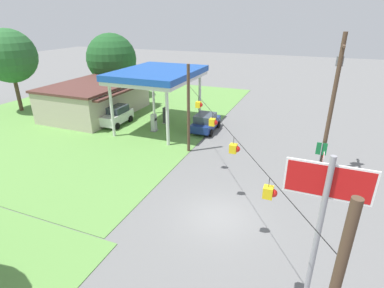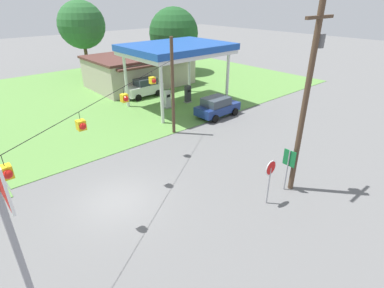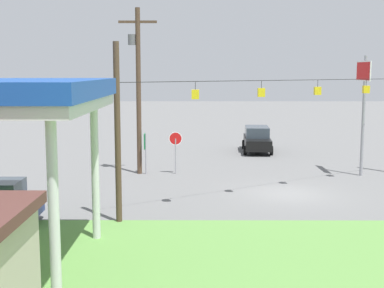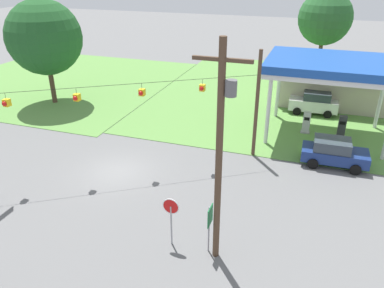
{
  "view_description": "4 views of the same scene",
  "coord_description": "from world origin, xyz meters",
  "px_view_note": "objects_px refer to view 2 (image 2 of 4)",
  "views": [
    {
      "loc": [
        -13.48,
        -3.85,
        10.45
      ],
      "look_at": [
        4.72,
        3.51,
        2.06
      ],
      "focal_mm": 28.0,
      "sensor_mm": 36.0,
      "label": 1
    },
    {
      "loc": [
        -5.42,
        -12.1,
        9.59
      ],
      "look_at": [
        5.62,
        0.52,
        1.33
      ],
      "focal_mm": 28.0,
      "sensor_mm": 36.0,
      "label": 2
    },
    {
      "loc": [
        4.63,
        25.86,
        6.06
      ],
      "look_at": [
        4.74,
        2.68,
        2.86
      ],
      "focal_mm": 50.0,
      "sensor_mm": 36.0,
      "label": 3
    },
    {
      "loc": [
        11.09,
        -17.88,
        11.82
      ],
      "look_at": [
        4.21,
        2.19,
        1.57
      ],
      "focal_mm": 35.0,
      "sensor_mm": 36.0,
      "label": 4
    }
  ],
  "objects_px": {
    "gas_station_canopy": "(177,50)",
    "utility_pole_main": "(307,94)",
    "gas_station_store": "(140,70)",
    "stop_sign_overhead": "(5,207)",
    "route_sign": "(289,162)",
    "fuel_pump_far": "(188,95)",
    "car_at_pumps_front": "(217,107)",
    "car_at_pumps_rear": "(143,87)",
    "tree_behind_station": "(82,25)",
    "stop_sign_roadside": "(270,173)",
    "tree_far_back": "(174,33)",
    "fuel_pump_near": "(167,100)"
  },
  "relations": [
    {
      "from": "stop_sign_roadside",
      "to": "route_sign",
      "type": "bearing_deg",
      "value": -176.96
    },
    {
      "from": "car_at_pumps_rear",
      "to": "stop_sign_roadside",
      "type": "xyz_separation_m",
      "value": [
        -5.41,
        -19.82,
        0.82
      ]
    },
    {
      "from": "gas_station_store",
      "to": "stop_sign_overhead",
      "type": "height_order",
      "value": "stop_sign_overhead"
    },
    {
      "from": "gas_station_canopy",
      "to": "utility_pole_main",
      "type": "height_order",
      "value": "utility_pole_main"
    },
    {
      "from": "car_at_pumps_rear",
      "to": "tree_behind_station",
      "type": "height_order",
      "value": "tree_behind_station"
    },
    {
      "from": "gas_station_canopy",
      "to": "stop_sign_overhead",
      "type": "bearing_deg",
      "value": -139.31
    },
    {
      "from": "gas_station_canopy",
      "to": "stop_sign_overhead",
      "type": "relative_size",
      "value": 1.34
    },
    {
      "from": "gas_station_canopy",
      "to": "stop_sign_overhead",
      "type": "distance_m",
      "value": 22.51
    },
    {
      "from": "car_at_pumps_front",
      "to": "route_sign",
      "type": "relative_size",
      "value": 1.72
    },
    {
      "from": "gas_station_canopy",
      "to": "route_sign",
      "type": "relative_size",
      "value": 3.83
    },
    {
      "from": "car_at_pumps_rear",
      "to": "car_at_pumps_front",
      "type": "bearing_deg",
      "value": 98.5
    },
    {
      "from": "fuel_pump_far",
      "to": "car_at_pumps_front",
      "type": "bearing_deg",
      "value": -96.98
    },
    {
      "from": "car_at_pumps_front",
      "to": "stop_sign_roadside",
      "type": "bearing_deg",
      "value": -124.76
    },
    {
      "from": "gas_station_store",
      "to": "car_at_pumps_front",
      "type": "height_order",
      "value": "gas_station_store"
    },
    {
      "from": "stop_sign_overhead",
      "to": "tree_behind_station",
      "type": "bearing_deg",
      "value": 64.04
    },
    {
      "from": "gas_station_canopy",
      "to": "car_at_pumps_rear",
      "type": "distance_m",
      "value": 6.39
    },
    {
      "from": "gas_station_canopy",
      "to": "route_sign",
      "type": "height_order",
      "value": "gas_station_canopy"
    },
    {
      "from": "fuel_pump_near",
      "to": "fuel_pump_far",
      "type": "distance_m",
      "value": 2.55
    },
    {
      "from": "stop_sign_roadside",
      "to": "gas_station_canopy",
      "type": "bearing_deg",
      "value": -112.65
    },
    {
      "from": "stop_sign_overhead",
      "to": "utility_pole_main",
      "type": "bearing_deg",
      "value": -2.47
    },
    {
      "from": "car_at_pumps_rear",
      "to": "tree_behind_station",
      "type": "relative_size",
      "value": 0.44
    },
    {
      "from": "stop_sign_roadside",
      "to": "stop_sign_overhead",
      "type": "bearing_deg",
      "value": -2.65
    },
    {
      "from": "utility_pole_main",
      "to": "car_at_pumps_front",
      "type": "bearing_deg",
      "value": 65.35
    },
    {
      "from": "car_at_pumps_front",
      "to": "gas_station_store",
      "type": "bearing_deg",
      "value": 86.32
    },
    {
      "from": "fuel_pump_near",
      "to": "tree_behind_station",
      "type": "bearing_deg",
      "value": 89.35
    },
    {
      "from": "stop_sign_overhead",
      "to": "route_sign",
      "type": "relative_size",
      "value": 2.87
    },
    {
      "from": "stop_sign_roadside",
      "to": "tree_behind_station",
      "type": "xyz_separation_m",
      "value": [
        5.26,
        33.35,
        4.53
      ]
    },
    {
      "from": "stop_sign_roadside",
      "to": "route_sign",
      "type": "distance_m",
      "value": 1.79
    },
    {
      "from": "car_at_pumps_rear",
      "to": "tree_far_back",
      "type": "height_order",
      "value": "tree_far_back"
    },
    {
      "from": "route_sign",
      "to": "stop_sign_roadside",
      "type": "bearing_deg",
      "value": -176.96
    },
    {
      "from": "utility_pole_main",
      "to": "fuel_pump_near",
      "type": "bearing_deg",
      "value": 79.31
    },
    {
      "from": "stop_sign_overhead",
      "to": "fuel_pump_near",
      "type": "bearing_deg",
      "value": 42.89
    },
    {
      "from": "gas_station_store",
      "to": "stop_sign_roadside",
      "type": "height_order",
      "value": "gas_station_store"
    },
    {
      "from": "car_at_pumps_front",
      "to": "fuel_pump_far",
      "type": "bearing_deg",
      "value": 82.04
    },
    {
      "from": "tree_far_back",
      "to": "car_at_pumps_front",
      "type": "bearing_deg",
      "value": -116.34
    },
    {
      "from": "gas_station_canopy",
      "to": "car_at_pumps_rear",
      "type": "height_order",
      "value": "gas_station_canopy"
    },
    {
      "from": "car_at_pumps_front",
      "to": "utility_pole_main",
      "type": "distance_m",
      "value": 12.47
    },
    {
      "from": "gas_station_canopy",
      "to": "fuel_pump_far",
      "type": "distance_m",
      "value": 4.62
    },
    {
      "from": "gas_station_store",
      "to": "gas_station_canopy",
      "type": "bearing_deg",
      "value": -98.64
    },
    {
      "from": "route_sign",
      "to": "stop_sign_overhead",
      "type": "bearing_deg",
      "value": 178.16
    },
    {
      "from": "car_at_pumps_rear",
      "to": "utility_pole_main",
      "type": "distance_m",
      "value": 20.61
    },
    {
      "from": "car_at_pumps_front",
      "to": "tree_far_back",
      "type": "bearing_deg",
      "value": 62.69
    },
    {
      "from": "stop_sign_overhead",
      "to": "tree_behind_station",
      "type": "height_order",
      "value": "tree_behind_station"
    },
    {
      "from": "gas_station_store",
      "to": "stop_sign_overhead",
      "type": "xyz_separation_m",
      "value": [
        -18.41,
        -23.52,
        3.18
      ]
    },
    {
      "from": "gas_station_store",
      "to": "stop_sign_roadside",
      "type": "relative_size",
      "value": 4.56
    },
    {
      "from": "gas_station_store",
      "to": "car_at_pumps_front",
      "type": "distance_m",
      "value": 13.55
    },
    {
      "from": "fuel_pump_far",
      "to": "stop_sign_overhead",
      "type": "relative_size",
      "value": 0.25
    },
    {
      "from": "gas_station_store",
      "to": "car_at_pumps_rear",
      "type": "bearing_deg",
      "value": -118.39
    },
    {
      "from": "gas_station_store",
      "to": "car_at_pumps_rear",
      "type": "height_order",
      "value": "gas_station_store"
    },
    {
      "from": "gas_station_canopy",
      "to": "gas_station_store",
      "type": "relative_size",
      "value": 0.81
    }
  ]
}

